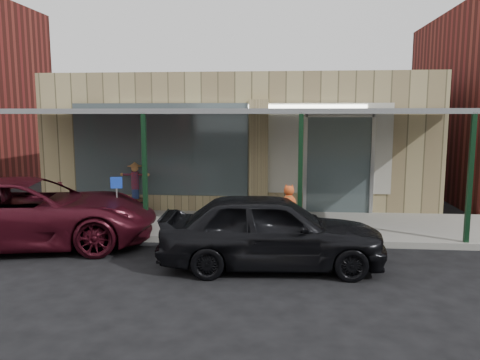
# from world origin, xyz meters

# --- Properties ---
(ground) EXTENTS (120.00, 120.00, 0.00)m
(ground) POSITION_xyz_m (0.00, 0.00, 0.00)
(ground) COLOR black
(ground) RESTS_ON ground
(sidewalk) EXTENTS (40.00, 3.20, 0.15)m
(sidewalk) POSITION_xyz_m (0.00, 3.60, 0.07)
(sidewalk) COLOR gray
(sidewalk) RESTS_ON ground
(storefront) EXTENTS (12.00, 6.25, 4.20)m
(storefront) POSITION_xyz_m (-0.00, 8.16, 2.09)
(storefront) COLOR tan
(storefront) RESTS_ON ground
(awning) EXTENTS (12.00, 3.00, 3.04)m
(awning) POSITION_xyz_m (0.00, 3.56, 3.01)
(awning) COLOR slate
(awning) RESTS_ON ground
(block_buildings_near) EXTENTS (61.00, 8.00, 8.00)m
(block_buildings_near) POSITION_xyz_m (2.01, 9.20, 3.77)
(block_buildings_near) COLOR maroon
(block_buildings_near) RESTS_ON ground
(barrel_scarecrow) EXTENTS (0.87, 0.70, 1.46)m
(barrel_scarecrow) POSITION_xyz_m (-2.90, 4.80, 0.64)
(barrel_scarecrow) COLOR #4B2C1E
(barrel_scarecrow) RESTS_ON sidewalk
(barrel_pumpkin) EXTENTS (0.56, 0.56, 0.62)m
(barrel_pumpkin) POSITION_xyz_m (-2.64, 2.97, 0.37)
(barrel_pumpkin) COLOR #4B2C1E
(barrel_pumpkin) RESTS_ON sidewalk
(handicap_sign) EXTENTS (0.27, 0.08, 1.34)m
(handicap_sign) POSITION_xyz_m (-2.59, 2.40, 1.01)
(handicap_sign) COLOR gray
(handicap_sign) RESTS_ON sidewalk
(parked_sedan) EXTENTS (4.44, 2.01, 1.52)m
(parked_sedan) POSITION_xyz_m (1.20, 0.48, 0.74)
(parked_sedan) COLOR black
(parked_sedan) RESTS_ON ground
(car_maroon) EXTENTS (6.04, 3.76, 1.56)m
(car_maroon) POSITION_xyz_m (-4.28, 1.48, 0.78)
(car_maroon) COLOR #420D18
(car_maroon) RESTS_ON ground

